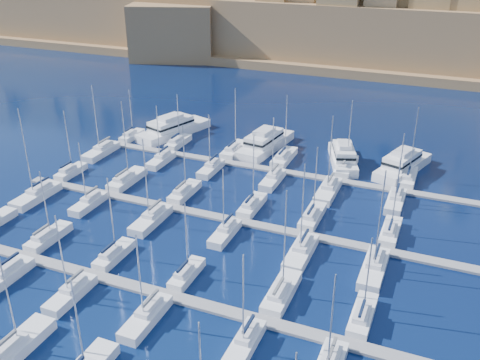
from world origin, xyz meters
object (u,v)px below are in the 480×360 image
at_px(sailboat_2, 15,348).
at_px(motor_yacht_b, 265,142).
at_px(motor_yacht_a, 173,128).
at_px(motor_yacht_c, 343,156).
at_px(motor_yacht_d, 402,164).

distance_m(sailboat_2, motor_yacht_b, 70.31).
bearing_deg(sailboat_2, motor_yacht_a, 104.62).
distance_m(motor_yacht_c, motor_yacht_d, 11.91).
bearing_deg(motor_yacht_c, motor_yacht_d, 3.48).
bearing_deg(motor_yacht_b, motor_yacht_a, 178.81).
distance_m(motor_yacht_b, motor_yacht_c, 17.76).
relative_size(sailboat_2, motor_yacht_b, 0.91).
xyz_separation_m(motor_yacht_a, motor_yacht_b, (23.45, -0.49, -0.00)).
xyz_separation_m(sailboat_2, motor_yacht_d, (34.62, 69.39, 0.95)).
distance_m(sailboat_2, motor_yacht_c, 72.34).
height_order(sailboat_2, motor_yacht_c, sailboat_2).
xyz_separation_m(motor_yacht_b, motor_yacht_d, (29.59, -0.73, 0.00)).
height_order(motor_yacht_c, motor_yacht_d, same).
xyz_separation_m(motor_yacht_c, motor_yacht_d, (11.89, 0.72, 0.00)).
bearing_deg(motor_yacht_b, sailboat_2, -94.11).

